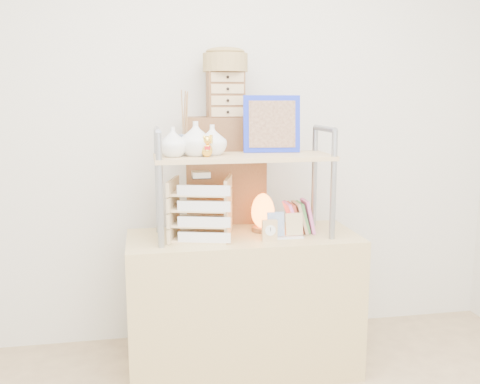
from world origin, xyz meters
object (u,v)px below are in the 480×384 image
Objects in this scene: desk at (243,303)px; cabinet at (225,232)px; letter_tray at (201,212)px; salt_lamp at (263,212)px.

cabinet is (-0.04, 0.37, 0.30)m from desk.
letter_tray reaches higher than salt_lamp.
letter_tray is 0.35m from salt_lamp.
desk is 0.89× the size of cabinet.
salt_lamp is (0.12, 0.06, 0.48)m from desk.
salt_lamp is at bearing 28.81° from desk.
desk is 0.56m from letter_tray.
desk is at bearing 3.54° from letter_tray.
letter_tray is (-0.18, -0.38, 0.21)m from cabinet.
cabinet reaches higher than salt_lamp.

